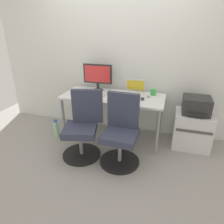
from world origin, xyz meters
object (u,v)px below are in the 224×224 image
water_bottle_on_floor (56,129)px  coffee_mug (153,92)px  open_laptop (134,90)px  office_chair_left (83,127)px  desktop_monitor (98,75)px  office_chair_right (121,133)px  printer (196,105)px  side_cabinet (192,130)px

water_bottle_on_floor → coffee_mug: 1.69m
open_laptop → coffee_mug: bearing=4.1°
water_bottle_on_floor → open_laptop: (1.20, 0.46, 0.64)m
open_laptop → office_chair_left: bearing=-126.5°
desktop_monitor → office_chair_right: bearing=-52.0°
office_chair_left → open_laptop: size_ratio=3.03×
office_chair_left → coffee_mug: bearing=42.4°
office_chair_left → printer: office_chair_left is taller
water_bottle_on_floor → desktop_monitor: 1.12m
printer → side_cabinet: bearing=90.0°
side_cabinet → desktop_monitor: bearing=175.8°
office_chair_right → water_bottle_on_floor: office_chair_right is taller
water_bottle_on_floor → coffee_mug: size_ratio=3.37×
open_laptop → office_chair_right: bearing=-91.3°
open_laptop → desktop_monitor: bearing=179.5°
printer → water_bottle_on_floor: printer is taller
office_chair_left → office_chair_right: 0.55m
open_laptop → coffee_mug: open_laptop is taller
printer → desktop_monitor: (-1.54, 0.11, 0.30)m
office_chair_right → office_chair_left: bearing=-179.8°
office_chair_right → desktop_monitor: bearing=128.0°
office_chair_right → water_bottle_on_floor: size_ratio=3.03×
office_chair_right → side_cabinet: office_chair_right is taller
side_cabinet → office_chair_right: bearing=-145.3°
water_bottle_on_floor → office_chair_left: bearing=-25.3°
office_chair_left → office_chair_right: (0.55, 0.00, 0.00)m
printer → water_bottle_on_floor: (-2.12, -0.35, -0.53)m
open_laptop → coffee_mug: (0.29, 0.02, -0.01)m
office_chair_left → water_bottle_on_floor: bearing=154.7°
side_cabinet → coffee_mug: coffee_mug is taller
office_chair_right → coffee_mug: (0.31, 0.78, 0.35)m
open_laptop → water_bottle_on_floor: bearing=-159.0°
side_cabinet → open_laptop: bearing=173.5°
office_chair_right → open_laptop: (0.02, 0.76, 0.36)m
printer → desktop_monitor: bearing=175.8°
office_chair_right → open_laptop: open_laptop is taller
office_chair_right → water_bottle_on_floor: (-1.18, 0.30, -0.28)m
office_chair_left → side_cabinet: bearing=23.7°
desktop_monitor → coffee_mug: 0.93m
printer → water_bottle_on_floor: 2.22m
side_cabinet → water_bottle_on_floor: 2.16m
printer → coffee_mug: size_ratio=4.35×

